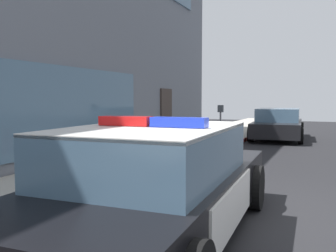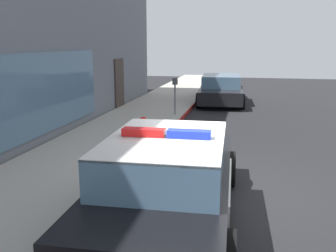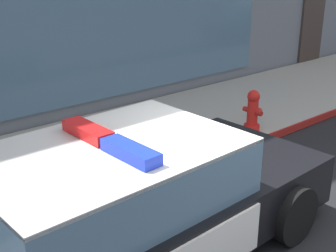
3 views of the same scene
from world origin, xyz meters
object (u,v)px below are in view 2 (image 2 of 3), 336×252
at_px(police_cruiser, 168,179).
at_px(parking_meter, 175,89).
at_px(car_down_street, 221,89).
at_px(fire_hydrant, 143,131).

height_order(police_cruiser, parking_meter, police_cruiser).
distance_m(police_cruiser, parking_meter, 8.18).
xyz_separation_m(police_cruiser, car_down_street, (12.05, 0.07, -0.05)).
distance_m(car_down_street, parking_meter, 4.27).
bearing_deg(fire_hydrant, parking_meter, 0.07).
relative_size(fire_hydrant, parking_meter, 0.54).
bearing_deg(parking_meter, car_down_street, -19.01).
bearing_deg(fire_hydrant, car_down_street, -9.43).
relative_size(car_down_street, parking_meter, 3.55).
distance_m(police_cruiser, fire_hydrant, 4.03).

